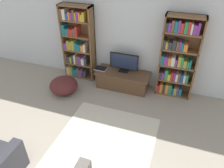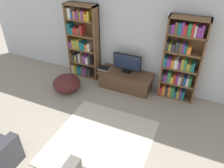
{
  "view_description": "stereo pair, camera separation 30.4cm",
  "coord_description": "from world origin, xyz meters",
  "px_view_note": "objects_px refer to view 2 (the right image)",
  "views": [
    {
      "loc": [
        1.24,
        -0.63,
        3.25
      ],
      "look_at": [
        -0.02,
        2.95,
        0.7
      ],
      "focal_mm": 35.0,
      "sensor_mm": 36.0,
      "label": 1
    },
    {
      "loc": [
        1.52,
        -0.52,
        3.25
      ],
      "look_at": [
        -0.02,
        2.95,
        0.7
      ],
      "focal_mm": 35.0,
      "sensor_mm": 36.0,
      "label": 2
    }
  ],
  "objects_px": {
    "bookshelf_right": "(181,61)",
    "tv_stand": "(126,80)",
    "television": "(127,63)",
    "laptop": "(104,68)",
    "beanbag_ottoman": "(67,83)",
    "bookshelf_left": "(82,43)"
  },
  "relations": [
    {
      "from": "laptop",
      "to": "beanbag_ottoman",
      "type": "distance_m",
      "value": 1.03
    },
    {
      "from": "tv_stand",
      "to": "beanbag_ottoman",
      "type": "bearing_deg",
      "value": -151.73
    },
    {
      "from": "tv_stand",
      "to": "television",
      "type": "bearing_deg",
      "value": 90.0
    },
    {
      "from": "laptop",
      "to": "tv_stand",
      "type": "bearing_deg",
      "value": 1.82
    },
    {
      "from": "bookshelf_left",
      "to": "laptop",
      "type": "distance_m",
      "value": 0.88
    },
    {
      "from": "bookshelf_right",
      "to": "laptop",
      "type": "xyz_separation_m",
      "value": [
        -1.82,
        -0.18,
        -0.51
      ]
    },
    {
      "from": "television",
      "to": "bookshelf_left",
      "type": "bearing_deg",
      "value": 175.82
    },
    {
      "from": "bookshelf_left",
      "to": "television",
      "type": "height_order",
      "value": "bookshelf_left"
    },
    {
      "from": "tv_stand",
      "to": "laptop",
      "type": "relative_size",
      "value": 4.51
    },
    {
      "from": "bookshelf_right",
      "to": "television",
      "type": "distance_m",
      "value": 1.26
    },
    {
      "from": "bookshelf_right",
      "to": "tv_stand",
      "type": "relative_size",
      "value": 1.44
    },
    {
      "from": "bookshelf_right",
      "to": "laptop",
      "type": "height_order",
      "value": "bookshelf_right"
    },
    {
      "from": "bookshelf_left",
      "to": "beanbag_ottoman",
      "type": "xyz_separation_m",
      "value": [
        -0.02,
        -0.87,
        -0.74
      ]
    },
    {
      "from": "bookshelf_right",
      "to": "bookshelf_left",
      "type": "bearing_deg",
      "value": 179.97
    },
    {
      "from": "television",
      "to": "laptop",
      "type": "relative_size",
      "value": 2.39
    },
    {
      "from": "bookshelf_right",
      "to": "laptop",
      "type": "relative_size",
      "value": 6.48
    },
    {
      "from": "bookshelf_right",
      "to": "laptop",
      "type": "distance_m",
      "value": 1.9
    },
    {
      "from": "beanbag_ottoman",
      "to": "laptop",
      "type": "bearing_deg",
      "value": 43.54
    },
    {
      "from": "tv_stand",
      "to": "beanbag_ottoman",
      "type": "distance_m",
      "value": 1.49
    },
    {
      "from": "bookshelf_left",
      "to": "television",
      "type": "bearing_deg",
      "value": -4.18
    },
    {
      "from": "tv_stand",
      "to": "laptop",
      "type": "distance_m",
      "value": 0.63
    },
    {
      "from": "bookshelf_left",
      "to": "laptop",
      "type": "relative_size",
      "value": 6.48
    }
  ]
}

